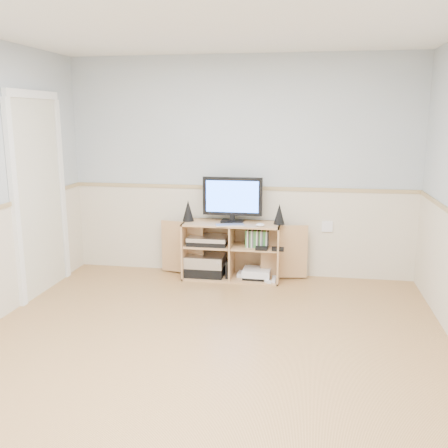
{
  "coord_description": "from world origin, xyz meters",
  "views": [
    {
      "loc": [
        0.76,
        -3.42,
        1.83
      ],
      "look_at": [
        -0.02,
        1.2,
        0.81
      ],
      "focal_mm": 40.0,
      "sensor_mm": 36.0,
      "label": 1
    }
  ],
  "objects": [
    {
      "name": "room",
      "position": [
        -0.06,
        0.12,
        1.22
      ],
      "size": [
        4.04,
        4.54,
        2.54
      ],
      "color": "tan",
      "rests_on": "ground"
    },
    {
      "name": "media_cabinet",
      "position": [
        -0.07,
        2.07,
        0.33
      ],
      "size": [
        1.71,
        0.41,
        0.65
      ],
      "color": "tan",
      "rests_on": "floor"
    },
    {
      "name": "av_components",
      "position": [
        -0.36,
        2.01,
        0.22
      ],
      "size": [
        0.52,
        0.33,
        0.47
      ],
      "color": "black",
      "rests_on": "media_cabinet"
    },
    {
      "name": "game_cases",
      "position": [
        0.23,
        1.99,
        0.48
      ],
      "size": [
        0.26,
        0.13,
        0.19
      ],
      "primitive_type": "cube",
      "color": "#3F8C3F",
      "rests_on": "media_cabinet"
    },
    {
      "name": "speaker_left",
      "position": [
        -0.57,
        2.03,
        0.77
      ],
      "size": [
        0.13,
        0.13,
        0.24
      ],
      "primitive_type": "cone",
      "color": "black",
      "rests_on": "media_cabinet"
    },
    {
      "name": "wall_outlet",
      "position": [
        1.0,
        2.23,
        0.6
      ],
      "size": [
        0.12,
        0.03,
        0.12
      ],
      "primitive_type": "cube",
      "color": "white",
      "rests_on": "wall_back"
    },
    {
      "name": "mouse",
      "position": [
        0.27,
        1.87,
        0.67
      ],
      "size": [
        0.11,
        0.09,
        0.04
      ],
      "primitive_type": "ellipsoid",
      "rotation": [
        0.0,
        0.0,
        0.31
      ],
      "color": "white",
      "rests_on": "media_cabinet"
    },
    {
      "name": "keyboard",
      "position": [
        -0.06,
        1.87,
        0.66
      ],
      "size": [
        0.33,
        0.2,
        0.01
      ],
      "primitive_type": "cube",
      "rotation": [
        0.0,
        0.0,
        0.25
      ],
      "color": "silver",
      "rests_on": "media_cabinet"
    },
    {
      "name": "game_consoles",
      "position": [
        0.22,
        2.0,
        0.07
      ],
      "size": [
        0.45,
        0.3,
        0.11
      ],
      "color": "white",
      "rests_on": "media_cabinet"
    },
    {
      "name": "speaker_right",
      "position": [
        0.46,
        2.03,
        0.76
      ],
      "size": [
        0.12,
        0.12,
        0.23
      ],
      "primitive_type": "cone",
      "color": "black",
      "rests_on": "media_cabinet"
    },
    {
      "name": "monitor",
      "position": [
        -0.07,
        2.06,
        0.93
      ],
      "size": [
        0.67,
        0.18,
        0.51
      ],
      "color": "black",
      "rests_on": "media_cabinet"
    }
  ]
}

